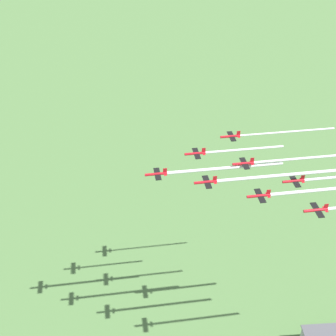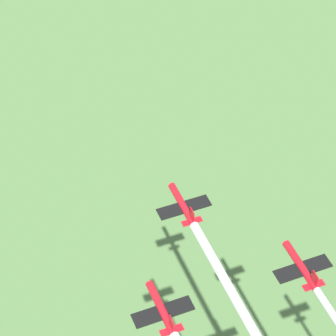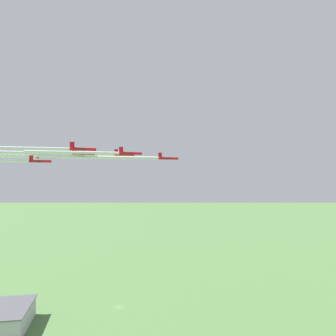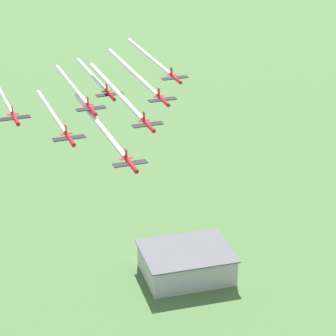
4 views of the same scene
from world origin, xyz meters
name	(u,v)px [view 4 (image 4 of 4)]	position (x,y,z in m)	size (l,w,h in m)	color
hangar	(186,263)	(18.27, -60.32, 5.59)	(34.87, 27.53, 11.13)	#B7B7BC
jet_0	(130,164)	(58.53, 20.42, 88.05)	(8.80, 9.32, 3.11)	red
jet_1	(148,125)	(48.99, 1.12, 90.12)	(8.80, 9.32, 3.11)	red
jet_2	(69,138)	(70.77, 2.71, 89.25)	(8.80, 9.32, 3.11)	red
jet_3	(163,100)	(39.45, -18.19, 89.73)	(8.80, 9.32, 3.11)	red
jet_4	(91,109)	(61.23, -16.60, 89.69)	(8.80, 9.32, 3.11)	red
jet_5	(15,118)	(83.01, -15.01, 89.67)	(8.80, 9.32, 3.11)	red
jet_6	(175,78)	(29.92, -37.50, 89.55)	(8.80, 9.32, 3.11)	red
jet_7	(110,95)	(51.70, -35.91, 86.59)	(8.80, 9.32, 3.11)	red
smoke_trail_0	(99,123)	(60.66, -8.79, 88.01)	(5.04, 50.04, 1.40)	white
smoke_trail_1	(115,90)	(51.28, -30.18, 90.07)	(5.32, 54.21, 1.37)	white
smoke_trail_2	(51,111)	(72.37, -19.23, 89.20)	(3.62, 35.45, 1.04)	white
smoke_trail_3	(132,71)	(41.63, -47.94, 89.69)	(5.08, 51.09, 1.36)	white
smoke_trail_4	(71,84)	(62.97, -40.40, 89.64)	(3.94, 39.18, 1.09)	white
smoke_trail_6	(148,56)	(31.86, -64.06, 89.51)	(4.48, 44.72, 1.22)	white
smoke_trail_7	(91,74)	(53.29, -57.76, 86.54)	(3.85, 35.31, 1.28)	white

